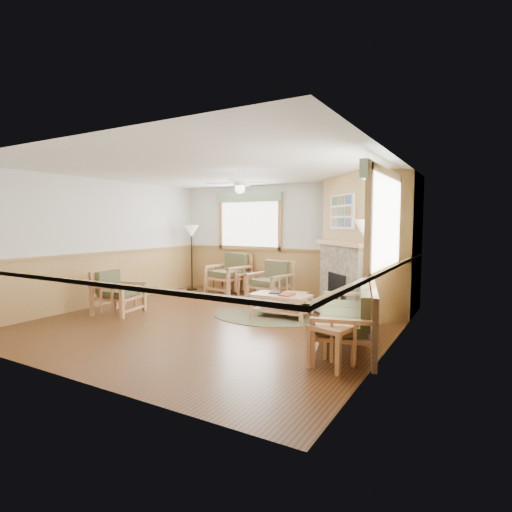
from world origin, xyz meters
The scene contains 24 objects.
floor centered at (0.00, 0.00, -0.01)m, with size 6.00×6.00×0.01m, color #4E2D16.
ceiling centered at (0.00, 0.00, 2.70)m, with size 6.00×6.00×0.01m, color white.
wall_back centered at (0.00, 3.00, 1.35)m, with size 6.00×0.02×2.70m, color silver.
wall_front centered at (0.00, -3.00, 1.35)m, with size 6.00×0.02×2.70m, color silver.
wall_left centered at (-3.00, 0.00, 1.35)m, with size 0.02×6.00×2.70m, color silver.
wall_right centered at (3.00, 0.00, 1.35)m, with size 0.02×6.00×2.70m, color silver.
wainscot centered at (0.00, 0.00, 0.55)m, with size 6.00×6.00×1.10m, color #AB8146, non-canonical shape.
fireplace centered at (2.05, 2.05, 1.35)m, with size 2.20×2.20×2.70m, color #AB8146, non-canonical shape.
window_back centered at (-1.10, 2.96, 2.53)m, with size 1.90×0.16×1.50m, color white, non-canonical shape.
window_right centered at (2.96, -0.20, 2.53)m, with size 0.16×1.90×1.50m, color white, non-canonical shape.
ceiling_fan centered at (0.30, 0.30, 2.66)m, with size 1.24×1.24×0.36m, color white, non-canonical shape.
sofa centered at (2.45, -0.27, 0.45)m, with size 0.80×1.96×0.90m, color tan, non-canonical shape.
armchair_back_left centered at (-1.48, 2.55, 0.50)m, with size 0.89×0.89×1.00m, color tan, non-canonical shape.
armchair_back_right centered at (-0.03, 2.07, 0.45)m, with size 0.81×0.81×0.91m, color tan, non-canonical shape.
armchair_left centered at (-2.03, -0.45, 0.42)m, with size 0.75×0.75×0.85m, color tan, non-canonical shape.
coffee_table centered at (0.85, 0.85, 0.22)m, with size 1.10×0.55×0.44m, color tan, non-canonical shape.
end_table_chairs centered at (-1.26, 2.55, 0.26)m, with size 0.46×0.44×0.52m, color tan, non-canonical shape.
end_table_sofa centered at (2.55, -1.15, 0.27)m, with size 0.48×0.46×0.53m, color tan, non-canonical shape.
footstool centered at (0.93, 1.29, 0.20)m, with size 0.46×0.46×0.40m, color tan, non-canonical shape.
braided_rug centered at (0.54, 0.68, 0.01)m, with size 1.99×1.99×0.01m, color #4D492F.
floor_lamp_left centered at (-2.55, 2.42, 0.86)m, with size 0.39×0.39×1.72m, color black, non-canonical shape.
floor_lamp_right centered at (2.43, 0.79, 0.92)m, with size 0.42×0.42×1.84m, color black, non-canonical shape.
book_red centered at (1.00, 0.80, 0.47)m, with size 0.22×0.30×0.03m, color maroon.
book_dark centered at (0.70, 0.92, 0.46)m, with size 0.20×0.27×0.03m, color black.
Camera 1 is at (4.14, -5.76, 1.78)m, focal length 28.00 mm.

